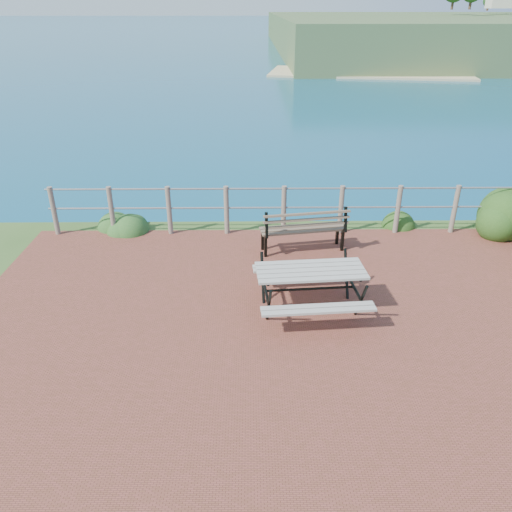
{
  "coord_description": "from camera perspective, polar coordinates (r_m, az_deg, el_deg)",
  "views": [
    {
      "loc": [
        -0.67,
        -5.98,
        4.22
      ],
      "look_at": [
        -0.59,
        0.86,
        0.75
      ],
      "focal_mm": 35.0,
      "sensor_mm": 36.0,
      "label": 1
    }
  ],
  "objects": [
    {
      "name": "safety_railing",
      "position": [
        10.04,
        3.2,
        5.57
      ],
      "size": [
        9.4,
        0.1,
        1.0
      ],
      "color": "#6B5B4C",
      "rests_on": "ground"
    },
    {
      "name": "picnic_table",
      "position": [
        7.56,
        6.18,
        -3.3
      ],
      "size": [
        1.66,
        1.4,
        0.68
      ],
      "rotation": [
        0.0,
        0.0,
        0.08
      ],
      "color": "gray",
      "rests_on": "ground"
    },
    {
      "name": "shrub_right_edge",
      "position": [
        11.54,
        26.52,
        2.48
      ],
      "size": [
        1.22,
        1.22,
        1.74
      ],
      "primitive_type": "ellipsoid",
      "color": "#1C3E13",
      "rests_on": "ground"
    },
    {
      "name": "park_bench",
      "position": [
        9.32,
        5.41,
        3.88
      ],
      "size": [
        1.64,
        0.66,
        0.9
      ],
      "rotation": [
        0.0,
        0.0,
        0.16
      ],
      "color": "brown",
      "rests_on": "ground"
    },
    {
      "name": "ocean",
      "position": [
        206.03,
        -0.56,
        25.74
      ],
      "size": [
        1200.0,
        1200.0,
        0.0
      ],
      "primitive_type": "plane",
      "color": "#146D7A",
      "rests_on": "ground"
    },
    {
      "name": "shrub_lip_east",
      "position": [
        11.23,
        15.73,
        3.78
      ],
      "size": [
        0.71,
        0.71,
        0.43
      ],
      "primitive_type": "ellipsoid",
      "color": "#1C3E13",
      "rests_on": "ground"
    },
    {
      "name": "ground",
      "position": [
        7.35,
        4.72,
        -8.23
      ],
      "size": [
        10.0,
        7.0,
        0.12
      ],
      "primitive_type": "cube",
      "color": "brown",
      "rests_on": "ground"
    },
    {
      "name": "shrub_lip_west",
      "position": [
        10.84,
        -15.31,
        2.98
      ],
      "size": [
        0.83,
        0.83,
        0.6
      ],
      "primitive_type": "ellipsoid",
      "color": "#215921",
      "rests_on": "ground"
    }
  ]
}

